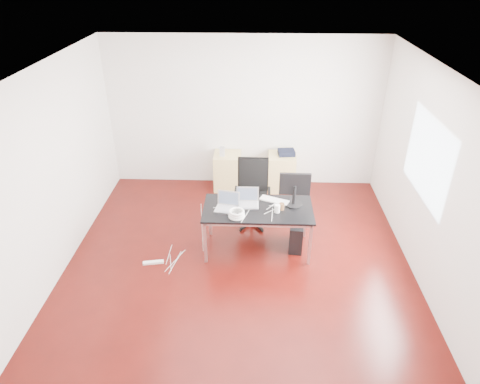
{
  "coord_description": "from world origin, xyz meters",
  "views": [
    {
      "loc": [
        0.21,
        -5.02,
        4.01
      ],
      "look_at": [
        0.0,
        0.55,
        0.85
      ],
      "focal_mm": 32.0,
      "sensor_mm": 36.0,
      "label": 1
    }
  ],
  "objects_px": {
    "office_chair": "(253,189)",
    "filing_cabinet_left": "(228,171)",
    "pc_tower": "(296,235)",
    "filing_cabinet_right": "(281,172)",
    "desk": "(258,211)"
  },
  "relations": [
    {
      "from": "filing_cabinet_right",
      "to": "office_chair",
      "type": "bearing_deg",
      "value": -114.78
    },
    {
      "from": "office_chair",
      "to": "filing_cabinet_right",
      "type": "xyz_separation_m",
      "value": [
        0.53,
        1.16,
        -0.26
      ]
    },
    {
      "from": "office_chair",
      "to": "filing_cabinet_left",
      "type": "distance_m",
      "value": 1.28
    },
    {
      "from": "filing_cabinet_right",
      "to": "pc_tower",
      "type": "xyz_separation_m",
      "value": [
        0.15,
        -1.86,
        -0.13
      ]
    },
    {
      "from": "desk",
      "to": "pc_tower",
      "type": "bearing_deg",
      "value": 6.99
    },
    {
      "from": "office_chair",
      "to": "filing_cabinet_left",
      "type": "height_order",
      "value": "office_chair"
    },
    {
      "from": "office_chair",
      "to": "pc_tower",
      "type": "xyz_separation_m",
      "value": [
        0.68,
        -0.71,
        -0.39
      ]
    },
    {
      "from": "office_chair",
      "to": "filing_cabinet_right",
      "type": "distance_m",
      "value": 1.3
    },
    {
      "from": "office_chair",
      "to": "pc_tower",
      "type": "bearing_deg",
      "value": -45.05
    },
    {
      "from": "desk",
      "to": "filing_cabinet_right",
      "type": "bearing_deg",
      "value": 76.97
    },
    {
      "from": "filing_cabinet_left",
      "to": "pc_tower",
      "type": "distance_m",
      "value": 2.2
    },
    {
      "from": "office_chair",
      "to": "filing_cabinet_right",
      "type": "bearing_deg",
      "value": 66.11
    },
    {
      "from": "desk",
      "to": "filing_cabinet_left",
      "type": "xyz_separation_m",
      "value": [
        -0.57,
        1.94,
        -0.33
      ]
    },
    {
      "from": "filing_cabinet_left",
      "to": "filing_cabinet_right",
      "type": "height_order",
      "value": "same"
    },
    {
      "from": "filing_cabinet_left",
      "to": "filing_cabinet_right",
      "type": "xyz_separation_m",
      "value": [
        1.02,
        0.0,
        0.0
      ]
    }
  ]
}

